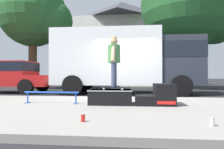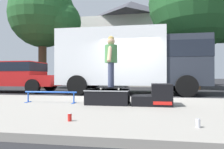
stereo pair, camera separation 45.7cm
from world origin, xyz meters
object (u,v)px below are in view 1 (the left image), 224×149
Objects in this scene: street_tree_neighbour at (37,15)px; grind_rail at (52,94)px; box_truck at (127,59)px; pickup_truck_red at (3,76)px; skater_kid at (114,57)px; soda_can_b at (212,122)px; street_tree_main at (192,6)px; skate_box at (111,96)px; kicker_ramp at (158,96)px; soda_can at (83,118)px; skateboard at (114,87)px.

grind_rail is at bearing -62.08° from street_tree_neighbour.
pickup_truck_red is (-6.45, 0.03, -0.81)m from box_truck.
grind_rail is 1.13× the size of skater_kid.
skater_kid is at bearing 126.31° from soda_can_b.
grind_rail is 11.75m from street_tree_main.
street_tree_main is at bearing 62.67° from skate_box.
street_tree_neighbour is at bearing 131.21° from kicker_ramp.
pickup_truck_red is at bearing 130.55° from soda_can.
skater_kid is 0.16× the size of street_tree_main.
soda_can is 7.08m from box_truck.
kicker_ramp is at bearing -78.81° from box_truck.
skater_kid is (0.08, -0.05, 1.04)m from skate_box.
street_tree_main is (4.38, 8.69, 4.10)m from skater_kid.
pickup_truck_red is (-6.24, 4.78, 0.33)m from skateboard.
soda_can_b is 13.99m from street_tree_neighbour.
kicker_ramp is at bearing -110.57° from street_tree_main.
street_tree_neighbour is at bearing 150.49° from box_truck.
soda_can_b is 0.01× the size of street_tree_main.
skateboard is 6.39× the size of soda_can.
street_tree_main reaches higher than street_tree_neighbour.
street_tree_main reaches higher than skateboard.
skateboard is at bearing -177.43° from kicker_ramp.
soda_can_b is 10.60m from pickup_truck_red.
skater_kid is 10.65× the size of soda_can_b.
pickup_truck_red reaches higher than skateboard.
skate_box is 0.74× the size of grind_rail.
skate_box is 0.13× the size of street_tree_main.
soda_can_b is at bearing -2.93° from soda_can.
skateboard is at bearing 126.31° from soda_can_b.
kicker_ramp is 11.96m from street_tree_neighbour.
skateboard is (-1.14, -0.05, 0.22)m from kicker_ramp.
skateboard is at bearing -37.46° from pickup_truck_red.
skate_box reaches higher than soda_can_b.
skate_box is 1.39× the size of skateboard.
skateboard is 0.09× the size of street_tree_main.
box_truck is 0.92× the size of street_tree_neighbour.
skater_kid is 10.56m from street_tree_main.
skateboard reaches higher than skate_box.
pickup_truck_red is at bearing 142.46° from skate_box.
box_truck is 1.21× the size of pickup_truck_red.
box_truck is (1.92, 4.72, 1.34)m from grind_rail.
skate_box is 0.83× the size of skater_kid.
skateboard reaches higher than grind_rail.
street_tree_neighbour is (-7.76, 10.57, 4.88)m from soda_can_b.
soda_can_b is at bearing -53.69° from skater_kid.
soda_can is 0.02× the size of pickup_truck_red.
pickup_truck_red is 0.66× the size of street_tree_main.
box_truck reaches higher than grind_rail.
skater_kid is at bearing 81.78° from soda_can.
skate_box is 8.89× the size of soda_can.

